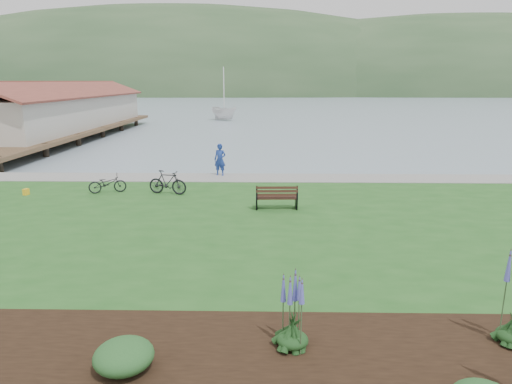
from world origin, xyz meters
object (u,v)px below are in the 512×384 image
(park_bench, at_px, (277,197))
(sailboat, at_px, (224,120))
(person, at_px, (220,157))
(bicycle_a, at_px, (107,183))

(park_bench, xyz_separation_m, sailboat, (-6.27, 47.00, -0.91))
(park_bench, height_order, sailboat, sailboat)
(person, relative_size, bicycle_a, 1.22)
(person, xyz_separation_m, sailboat, (-3.36, 40.37, -1.43))
(sailboat, bearing_deg, person, -125.40)
(person, bearing_deg, bicycle_a, -127.75)
(park_bench, relative_size, person, 0.82)
(person, height_order, bicycle_a, person)
(park_bench, distance_m, person, 7.26)
(bicycle_a, relative_size, sailboat, 0.07)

